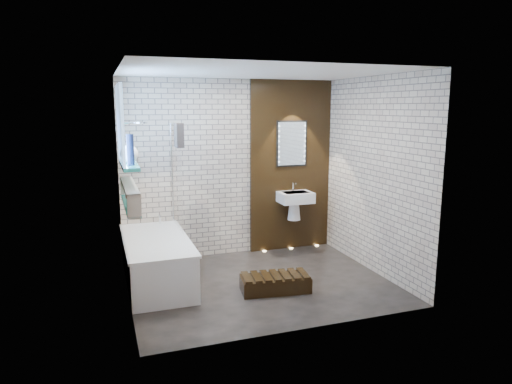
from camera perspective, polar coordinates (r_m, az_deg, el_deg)
name	(u,v)px	position (r m, az deg, el deg)	size (l,w,h in m)	color
ground	(260,283)	(5.94, 0.48, -11.23)	(3.20, 3.20, 0.00)	black
room_shell	(260,182)	(5.59, 0.50, 1.25)	(3.24, 3.20, 2.60)	tan
walnut_panel	(290,166)	(7.10, 4.30, 3.21)	(1.30, 0.06, 2.60)	black
clerestory_window	(122,133)	(5.56, -16.29, 7.01)	(0.18, 1.00, 0.94)	#7FADE0
display_niche	(130,196)	(5.45, -15.39, -0.44)	(0.14, 1.30, 0.26)	teal
bathtub	(157,260)	(5.99, -12.22, -8.30)	(0.79, 1.74, 0.70)	white
bath_screen	(177,177)	(6.23, -9.83, 1.87)	(0.01, 0.78, 1.40)	white
towel	(179,135)	(5.89, -9.54, 6.96)	(0.09, 0.23, 0.31)	#292420
shower_head	(141,123)	(6.18, -14.11, 8.34)	(0.18, 0.18, 0.02)	silver
washbasin	(295,201)	(7.01, 4.88, -1.13)	(0.50, 0.36, 0.58)	white
led_mirror	(292,144)	(7.03, 4.46, 6.00)	(0.50, 0.02, 0.70)	black
walnut_step	(275,284)	(5.67, 2.39, -11.31)	(0.82, 0.37, 0.18)	black
niche_bottles	(130,199)	(5.42, -15.34, -0.85)	(0.06, 0.72, 0.15)	maroon
sill_vases	(129,153)	(5.57, -15.44, 4.68)	(0.21, 0.39, 0.35)	white
floor_uplights	(291,248)	(7.32, 4.38, -6.97)	(0.96, 0.06, 0.01)	#FFD899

